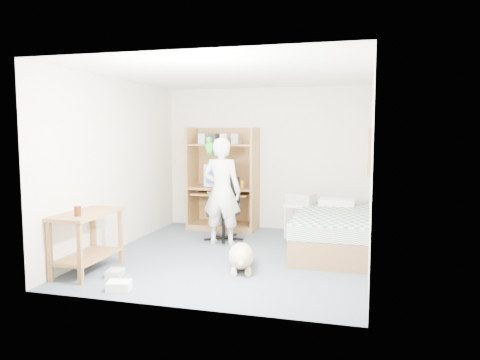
{
  "coord_description": "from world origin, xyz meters",
  "views": [
    {
      "loc": [
        1.75,
        -6.15,
        1.74
      ],
      "look_at": [
        0.02,
        0.2,
        1.05
      ],
      "focal_mm": 35.0,
      "sensor_mm": 36.0,
      "label": 1
    }
  ],
  "objects_px": {
    "dog": "(241,256)",
    "computer_hutch": "(224,183)",
    "side_desk": "(87,233)",
    "person": "(222,191)",
    "printer_cart": "(301,216)",
    "office_chair": "(225,218)",
    "bed": "(333,232)"
  },
  "relations": [
    {
      "from": "computer_hutch",
      "to": "person",
      "type": "height_order",
      "value": "computer_hutch"
    },
    {
      "from": "side_desk",
      "to": "dog",
      "type": "xyz_separation_m",
      "value": [
        1.79,
        0.62,
        -0.33
      ]
    },
    {
      "from": "bed",
      "to": "person",
      "type": "bearing_deg",
      "value": -179.67
    },
    {
      "from": "computer_hutch",
      "to": "person",
      "type": "distance_m",
      "value": 1.18
    },
    {
      "from": "bed",
      "to": "office_chair",
      "type": "relative_size",
      "value": 2.04
    },
    {
      "from": "office_chair",
      "to": "person",
      "type": "bearing_deg",
      "value": -79.23
    },
    {
      "from": "person",
      "to": "printer_cart",
      "type": "relative_size",
      "value": 2.96
    },
    {
      "from": "side_desk",
      "to": "person",
      "type": "height_order",
      "value": "person"
    },
    {
      "from": "dog",
      "to": "person",
      "type": "bearing_deg",
      "value": 102.82
    },
    {
      "from": "computer_hutch",
      "to": "office_chair",
      "type": "xyz_separation_m",
      "value": [
        0.27,
        -0.83,
        -0.47
      ]
    },
    {
      "from": "side_desk",
      "to": "office_chair",
      "type": "distance_m",
      "value": 2.39
    },
    {
      "from": "dog",
      "to": "printer_cart",
      "type": "height_order",
      "value": "printer_cart"
    },
    {
      "from": "side_desk",
      "to": "dog",
      "type": "bearing_deg",
      "value": 19.18
    },
    {
      "from": "side_desk",
      "to": "office_chair",
      "type": "relative_size",
      "value": 1.01
    },
    {
      "from": "office_chair",
      "to": "printer_cart",
      "type": "relative_size",
      "value": 1.78
    },
    {
      "from": "office_chair",
      "to": "computer_hutch",
      "type": "bearing_deg",
      "value": 109.82
    },
    {
      "from": "computer_hutch",
      "to": "office_chair",
      "type": "relative_size",
      "value": 1.81
    },
    {
      "from": "bed",
      "to": "side_desk",
      "type": "bearing_deg",
      "value": -147.5
    },
    {
      "from": "side_desk",
      "to": "person",
      "type": "distance_m",
      "value": 2.18
    },
    {
      "from": "side_desk",
      "to": "printer_cart",
      "type": "bearing_deg",
      "value": 47.93
    },
    {
      "from": "computer_hutch",
      "to": "person",
      "type": "relative_size",
      "value": 1.09
    },
    {
      "from": "office_chair",
      "to": "person",
      "type": "height_order",
      "value": "person"
    },
    {
      "from": "computer_hutch",
      "to": "printer_cart",
      "type": "height_order",
      "value": "computer_hutch"
    },
    {
      "from": "bed",
      "to": "office_chair",
      "type": "bearing_deg",
      "value": 170.34
    },
    {
      "from": "computer_hutch",
      "to": "bed",
      "type": "bearing_deg",
      "value": -29.29
    },
    {
      "from": "bed",
      "to": "printer_cart",
      "type": "distance_m",
      "value": 0.91
    },
    {
      "from": "dog",
      "to": "computer_hutch",
      "type": "bearing_deg",
      "value": 97.14
    },
    {
      "from": "bed",
      "to": "office_chair",
      "type": "height_order",
      "value": "office_chair"
    },
    {
      "from": "bed",
      "to": "person",
      "type": "relative_size",
      "value": 1.22
    },
    {
      "from": "office_chair",
      "to": "dog",
      "type": "distance_m",
      "value": 1.64
    },
    {
      "from": "bed",
      "to": "person",
      "type": "distance_m",
      "value": 1.77
    },
    {
      "from": "office_chair",
      "to": "dog",
      "type": "xyz_separation_m",
      "value": [
        0.67,
        -1.49,
        -0.19
      ]
    }
  ]
}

